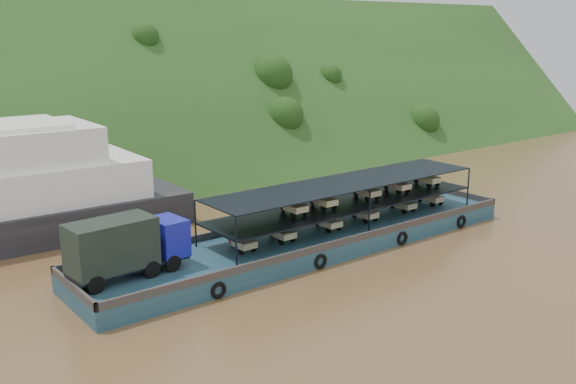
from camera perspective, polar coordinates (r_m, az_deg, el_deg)
ground at (r=50.28m, az=3.91°, el=-3.86°), size 160.00×160.00×0.00m
hillside at (r=79.90m, az=-13.53°, el=2.57°), size 140.00×39.60×39.60m
cargo_barge at (r=45.79m, az=0.44°, el=-4.06°), size 35.00×7.18×4.87m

